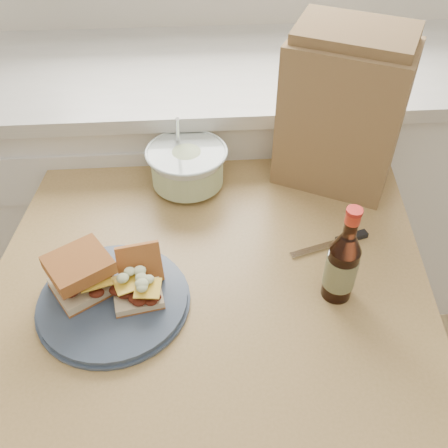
{
  "coord_description": "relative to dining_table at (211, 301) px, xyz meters",
  "views": [
    {
      "loc": [
        -0.15,
        0.25,
        1.61
      ],
      "look_at": [
        -0.09,
        1.05,
        0.87
      ],
      "focal_mm": 40.0,
      "sensor_mm": 36.0,
      "label": 1
    }
  ],
  "objects": [
    {
      "name": "paper_bag",
      "position": [
        0.34,
        0.31,
        0.3
      ],
      "size": [
        0.34,
        0.3,
        0.37
      ],
      "primitive_type": "cube",
      "rotation": [
        0.0,
        0.0,
        -0.48
      ],
      "color": "olive",
      "rests_on": "dining_table"
    },
    {
      "name": "dining_table",
      "position": [
        0.0,
        0.0,
        0.0
      ],
      "size": [
        1.06,
        1.06,
        0.79
      ],
      "rotation": [
        0.0,
        0.0,
        -0.12
      ],
      "color": "tan",
      "rests_on": "ground"
    },
    {
      "name": "beer_bottle",
      "position": [
        0.26,
        -0.09,
        0.2
      ],
      "size": [
        0.07,
        0.07,
        0.23
      ],
      "rotation": [
        0.0,
        0.0,
        0.04
      ],
      "color": "black",
      "rests_on": "dining_table"
    },
    {
      "name": "sandwich_left",
      "position": [
        -0.26,
        -0.05,
        0.18
      ],
      "size": [
        0.16,
        0.15,
        0.09
      ],
      "rotation": [
        0.0,
        0.0,
        0.58
      ],
      "color": "beige",
      "rests_on": "plate"
    },
    {
      "name": "plate",
      "position": [
        -0.2,
        -0.08,
        0.13
      ],
      "size": [
        0.3,
        0.3,
        0.02
      ],
      "primitive_type": "cylinder",
      "color": "#3B4960",
      "rests_on": "dining_table"
    },
    {
      "name": "knife",
      "position": [
        0.31,
        0.06,
        0.12
      ],
      "size": [
        0.19,
        0.07,
        0.01
      ],
      "rotation": [
        0.0,
        0.0,
        0.29
      ],
      "color": "silver",
      "rests_on": "dining_table"
    },
    {
      "name": "cabinet_run",
      "position": [
        0.13,
        0.71,
        -0.2
      ],
      "size": [
        2.5,
        0.64,
        0.94
      ],
      "color": "white",
      "rests_on": "ground"
    },
    {
      "name": "coleslaw_bowl",
      "position": [
        -0.04,
        0.3,
        0.17
      ],
      "size": [
        0.21,
        0.21,
        0.21
      ],
      "color": "silver",
      "rests_on": "dining_table"
    },
    {
      "name": "sandwich_right",
      "position": [
        -0.15,
        -0.07,
        0.16
      ],
      "size": [
        0.11,
        0.15,
        0.08
      ],
      "rotation": [
        0.0,
        0.0,
        0.18
      ],
      "color": "beige",
      "rests_on": "plate"
    }
  ]
}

